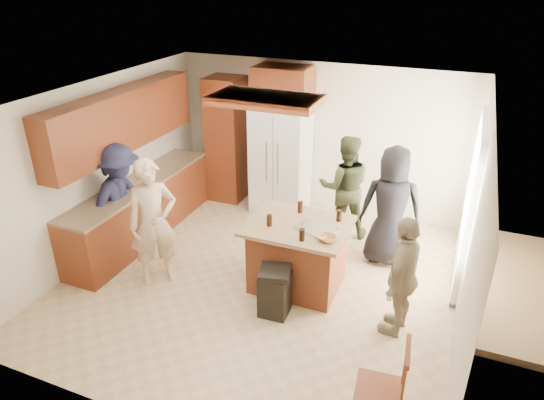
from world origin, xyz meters
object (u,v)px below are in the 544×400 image
at_px(person_behind_left, 345,187).
at_px(spindle_chair, 381,392).
at_px(kitchen_island, 297,255).
at_px(person_behind_right, 391,207).
at_px(refrigerator, 281,160).
at_px(person_front_left, 153,223).
at_px(person_side_right, 403,276).
at_px(trash_bin, 275,291).
at_px(person_counter, 121,202).

relative_size(person_behind_left, spindle_chair, 1.65).
bearing_deg(spindle_chair, kitchen_island, 128.37).
height_order(person_behind_right, refrigerator, refrigerator).
relative_size(person_front_left, person_side_right, 1.17).
xyz_separation_m(person_behind_left, trash_bin, (-0.26, -2.22, -0.50)).
bearing_deg(person_behind_left, kitchen_island, 63.89).
relative_size(person_behind_right, person_side_right, 1.16).
height_order(person_counter, spindle_chair, person_counter).
bearing_deg(person_behind_left, trash_bin, 64.49).
relative_size(person_behind_right, spindle_chair, 1.74).
height_order(person_front_left, spindle_chair, person_front_left).
height_order(person_front_left, refrigerator, refrigerator).
bearing_deg(person_behind_right, refrigerator, -36.06).
bearing_deg(person_counter, refrigerator, -33.78).
xyz_separation_m(person_front_left, spindle_chair, (3.22, -1.24, -0.42)).
height_order(person_behind_left, person_counter, person_counter).
bearing_deg(spindle_chair, refrigerator, 122.64).
bearing_deg(kitchen_island, person_counter, -175.76).
relative_size(person_counter, spindle_chair, 1.71).
bearing_deg(person_front_left, refrigerator, 29.03).
xyz_separation_m(kitchen_island, spindle_chair, (1.44, -1.82, -0.02)).
bearing_deg(person_counter, person_behind_left, -56.78).
xyz_separation_m(refrigerator, trash_bin, (0.98, -2.69, -0.58)).
relative_size(person_front_left, trash_bin, 2.76).
bearing_deg(person_behind_right, person_counter, 9.29).
distance_m(person_behind_left, person_counter, 3.30).
distance_m(person_counter, refrigerator, 2.73).
distance_m(person_behind_left, trash_bin, 2.29).
xyz_separation_m(person_front_left, person_side_right, (3.16, 0.20, -0.12)).
bearing_deg(person_behind_right, kitchen_island, 37.24).
distance_m(person_behind_left, person_side_right, 2.28).
xyz_separation_m(person_front_left, kitchen_island, (1.78, 0.58, -0.40)).
xyz_separation_m(person_behind_left, spindle_chair, (1.24, -3.39, -0.37)).
height_order(person_front_left, trash_bin, person_front_left).
bearing_deg(refrigerator, person_behind_right, -25.94).
bearing_deg(refrigerator, person_side_right, -45.19).
bearing_deg(person_front_left, kitchen_island, -27.19).
height_order(person_behind_left, spindle_chair, person_behind_left).
bearing_deg(person_behind_left, person_side_right, 102.19).
xyz_separation_m(person_side_right, refrigerator, (-2.41, 2.43, 0.15)).
distance_m(person_behind_right, kitchen_island, 1.50).
height_order(person_front_left, person_behind_left, person_front_left).
height_order(person_behind_left, person_side_right, person_behind_left).
distance_m(person_side_right, person_counter, 3.97).
bearing_deg(trash_bin, spindle_chair, -38.10).
relative_size(person_side_right, kitchen_island, 1.17).
height_order(person_counter, refrigerator, refrigerator).
bearing_deg(person_side_right, person_behind_right, -154.21).
height_order(person_side_right, trash_bin, person_side_right).
height_order(person_behind_right, spindle_chair, person_behind_right).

